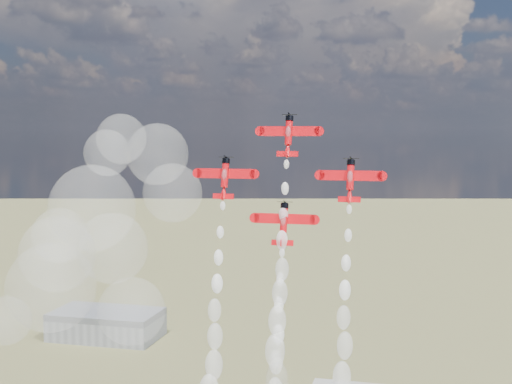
{
  "coord_description": "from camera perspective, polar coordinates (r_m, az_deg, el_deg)",
  "views": [
    {
      "loc": [
        29.63,
        -122.86,
        99.43
      ],
      "look_at": [
        -4.19,
        11.05,
        86.93
      ],
      "focal_mm": 50.0,
      "sensor_mm": 36.0,
      "label": 1
    }
  ],
  "objects": [
    {
      "name": "hangar",
      "position": [
        350.36,
        -11.87,
        -10.32
      ],
      "size": [
        50.0,
        28.0,
        13.0
      ],
      "color": "gray",
      "rests_on": "ground"
    },
    {
      "name": "drifted_smoke_cloud",
      "position": [
        166.35,
        -13.01,
        -3.64
      ],
      "size": [
        46.9,
        36.13,
        53.14
      ],
      "color": "white",
      "rests_on": "ground"
    },
    {
      "name": "plane_slot",
      "position": [
        135.8,
        2.23,
        -2.47
      ],
      "size": [
        11.77,
        4.48,
        8.26
      ],
      "rotation": [
        1.32,
        0.0,
        0.0
      ],
      "color": "red",
      "rests_on": "ground"
    },
    {
      "name": "plane_right",
      "position": [
        135.1,
        7.55,
        1.0
      ],
      "size": [
        11.77,
        4.48,
        8.26
      ],
      "rotation": [
        1.32,
        0.0,
        0.0
      ],
      "color": "red",
      "rests_on": "ground"
    },
    {
      "name": "plane_lead",
      "position": [
        138.84,
        2.62,
        4.6
      ],
      "size": [
        11.77,
        4.48,
        8.26
      ],
      "rotation": [
        1.32,
        0.0,
        0.0
      ],
      "color": "red",
      "rests_on": "ground"
    },
    {
      "name": "plane_left",
      "position": [
        140.07,
        -2.51,
        1.19
      ],
      "size": [
        11.77,
        4.48,
        8.26
      ],
      "rotation": [
        1.32,
        0.0,
        0.0
      ],
      "color": "red",
      "rests_on": "ground"
    }
  ]
}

